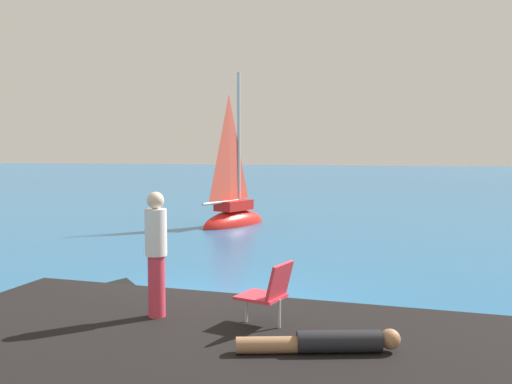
{
  "coord_description": "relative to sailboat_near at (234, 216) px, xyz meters",
  "views": [
    {
      "loc": [
        2.86,
        -10.16,
        2.98
      ],
      "look_at": [
        -0.94,
        8.0,
        1.48
      ],
      "focal_mm": 39.69,
      "sensor_mm": 36.0,
      "label": 1
    }
  ],
  "objects": [
    {
      "name": "ground_plane",
      "position": [
        2.34,
        -10.52,
        -0.34
      ],
      "size": [
        160.0,
        160.0,
        0.0
      ],
      "primitive_type": "plane",
      "color": "#236093"
    },
    {
      "name": "beach_chair",
      "position": [
        3.97,
        -14.01,
        0.89
      ],
      "size": [
        0.72,
        0.65,
        0.8
      ],
      "rotation": [
        0.0,
        0.0,
        2.82
      ],
      "color": "#E03342",
      "rests_on": "shore_ledge"
    },
    {
      "name": "person_sunbather",
      "position": [
        4.74,
        -14.77,
        0.56
      ],
      "size": [
        1.73,
        0.59,
        0.25
      ],
      "rotation": [
        0.0,
        0.0,
        3.38
      ],
      "color": "black",
      "rests_on": "shore_ledge"
    },
    {
      "name": "person_standing",
      "position": [
        2.48,
        -13.93,
        1.31
      ],
      "size": [
        0.28,
        0.28,
        1.62
      ],
      "rotation": [
        0.0,
        0.0,
        2.73
      ],
      "color": "#DB384C",
      "rests_on": "shore_ledge"
    },
    {
      "name": "shore_ledge",
      "position": [
        3.48,
        -14.5,
        0.05
      ],
      "size": [
        8.05,
        4.44,
        0.79
      ],
      "primitive_type": "cube",
      "rotation": [
        0.0,
        0.0,
        -0.1
      ],
      "color": "black",
      "rests_on": "ground"
    },
    {
      "name": "boulder_inland",
      "position": [
        0.9,
        -12.11,
        -0.34
      ],
      "size": [
        2.03,
        2.13,
        1.16
      ],
      "primitive_type": "cube",
      "rotation": [
        -0.11,
        -0.1,
        2.36
      ],
      "color": "black",
      "rests_on": "ground"
    },
    {
      "name": "boulder_seaward",
      "position": [
        2.47,
        -12.3,
        -0.34
      ],
      "size": [
        1.41,
        1.48,
        0.81
      ],
      "primitive_type": "cube",
      "rotation": [
        -0.02,
        0.18,
        0.94
      ],
      "color": "black",
      "rests_on": "ground"
    },
    {
      "name": "sailboat_near",
      "position": [
        0.0,
        0.0,
        0.0
      ],
      "size": [
        2.41,
        3.5,
        6.33
      ],
      "rotation": [
        0.0,
        0.0,
        1.14
      ],
      "color": "red",
      "rests_on": "ground"
    }
  ]
}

